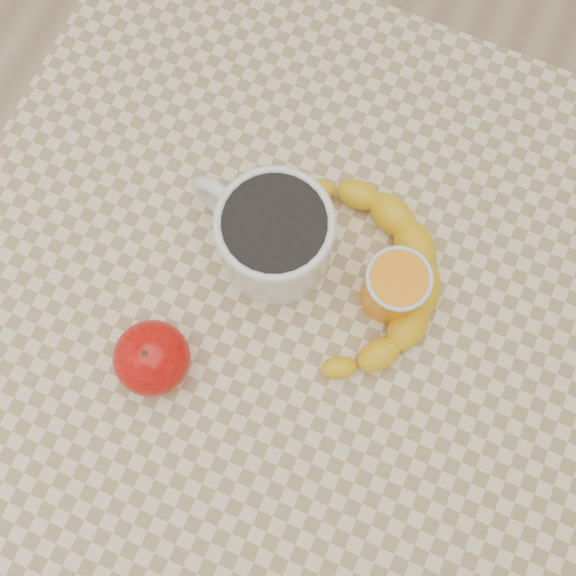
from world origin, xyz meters
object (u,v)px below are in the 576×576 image
at_px(table, 288,308).
at_px(orange_juice_glass, 394,287).
at_px(banana, 367,277).
at_px(coffee_mug, 272,235).
at_px(apple, 152,358).

relative_size(table, orange_juice_glass, 9.81).
height_order(table, banana, banana).
height_order(orange_juice_glass, banana, orange_juice_glass).
bearing_deg(banana, orange_juice_glass, -28.57).
bearing_deg(table, banana, 31.23).
xyz_separation_m(coffee_mug, banana, (0.11, 0.01, -0.04)).
bearing_deg(orange_juice_glass, apple, -140.09).
bearing_deg(apple, table, 52.76).
distance_m(table, orange_juice_glass, 0.17).
xyz_separation_m(table, banana, (0.08, 0.05, 0.11)).
bearing_deg(apple, orange_juice_glass, 39.91).
bearing_deg(orange_juice_glass, banana, 170.26).
distance_m(table, coffee_mug, 0.15).
relative_size(coffee_mug, apple, 2.17).
height_order(coffee_mug, apple, coffee_mug).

